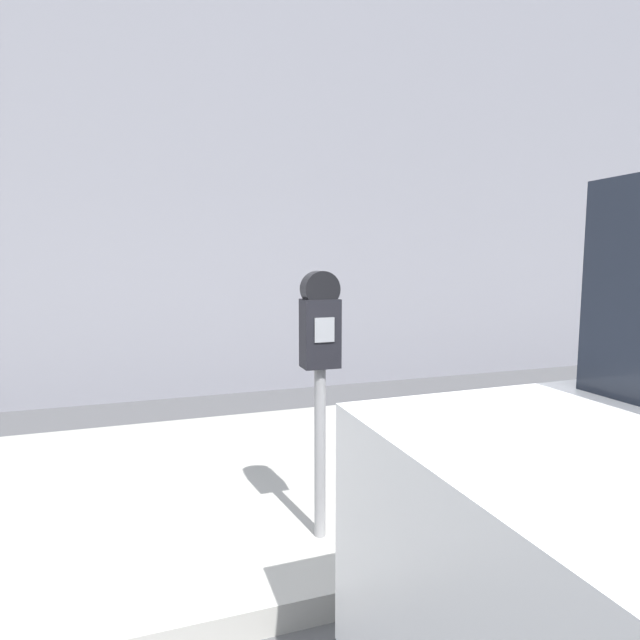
% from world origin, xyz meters
% --- Properties ---
extents(sidewalk, '(24.00, 2.80, 0.14)m').
position_xyz_m(sidewalk, '(0.00, 2.20, 0.07)').
color(sidewalk, '#ADAAA3').
rests_on(sidewalk, ground_plane).
extents(building_facade, '(24.00, 0.30, 6.31)m').
position_xyz_m(building_facade, '(0.00, 5.09, 3.16)').
color(building_facade, gray).
rests_on(building_facade, ground_plane).
extents(parking_meter, '(0.19, 0.14, 1.42)m').
position_xyz_m(parking_meter, '(0.26, 1.28, 1.16)').
color(parking_meter, gray).
rests_on(parking_meter, sidewalk).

